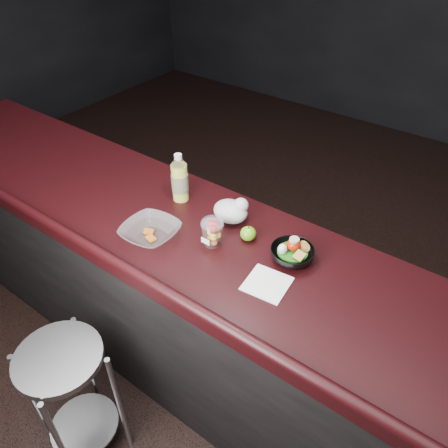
{
  "coord_description": "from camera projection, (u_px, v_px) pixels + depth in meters",
  "views": [
    {
      "loc": [
        0.95,
        -0.82,
        2.24
      ],
      "look_at": [
        0.11,
        0.34,
        1.1
      ],
      "focal_mm": 35.0,
      "sensor_mm": 36.0,
      "label": 1
    }
  ],
  "objects": [
    {
      "name": "takeout_bowl",
      "position": [
        150.0,
        232.0,
        1.86
      ],
      "size": [
        0.26,
        0.26,
        0.06
      ],
      "rotation": [
        0.0,
        0.0,
        0.07
      ],
      "color": "silver",
      "rests_on": "counter"
    },
    {
      "name": "fruit_cup",
      "position": [
        212.0,
        231.0,
        1.8
      ],
      "size": [
        0.1,
        0.1,
        0.14
      ],
      "color": "white",
      "rests_on": "counter"
    },
    {
      "name": "paper_napkin",
      "position": [
        267.0,
        284.0,
        1.66
      ],
      "size": [
        0.18,
        0.18,
        0.0
      ],
      "primitive_type": "cube",
      "rotation": [
        0.0,
        0.0,
        0.1
      ],
      "color": "white",
      "rests_on": "counter"
    },
    {
      "name": "plastic_bag",
      "position": [
        232.0,
        211.0,
        1.95
      ],
      "size": [
        0.16,
        0.13,
        0.12
      ],
      "color": "silver",
      "rests_on": "counter"
    },
    {
      "name": "snack_bowl",
      "position": [
        292.0,
        253.0,
        1.75
      ],
      "size": [
        0.2,
        0.2,
        0.1
      ],
      "rotation": [
        0.0,
        0.0,
        0.14
      ],
      "color": "black",
      "rests_on": "counter"
    },
    {
      "name": "room_shell",
      "position": [
        122.0,
        64.0,
        1.21
      ],
      "size": [
        8.0,
        8.0,
        8.0
      ],
      "color": "black",
      "rests_on": "ground"
    },
    {
      "name": "counter",
      "position": [
        203.0,
        310.0,
        2.22
      ],
      "size": [
        4.06,
        0.71,
        1.02
      ],
      "color": "black",
      "rests_on": "ground"
    },
    {
      "name": "ground",
      "position": [
        171.0,
        408.0,
        2.35
      ],
      "size": [
        8.0,
        8.0,
        0.0
      ],
      "primitive_type": "plane",
      "color": "black",
      "rests_on": "ground"
    },
    {
      "name": "stool_left",
      "position": [
        68.0,
        384.0,
        1.87
      ],
      "size": [
        0.42,
        0.42,
        0.73
      ],
      "rotation": [
        0.0,
        0.0,
        -0.19
      ],
      "color": "#A1A1A5",
      "rests_on": "ground"
    },
    {
      "name": "lemonade_bottle",
      "position": [
        180.0,
        181.0,
        2.05
      ],
      "size": [
        0.08,
        0.08,
        0.24
      ],
      "color": "yellow",
      "rests_on": "counter"
    },
    {
      "name": "green_apple",
      "position": [
        248.0,
        234.0,
        1.85
      ],
      "size": [
        0.07,
        0.07,
        0.07
      ],
      "color": "#2F7B0E",
      "rests_on": "counter"
    }
  ]
}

